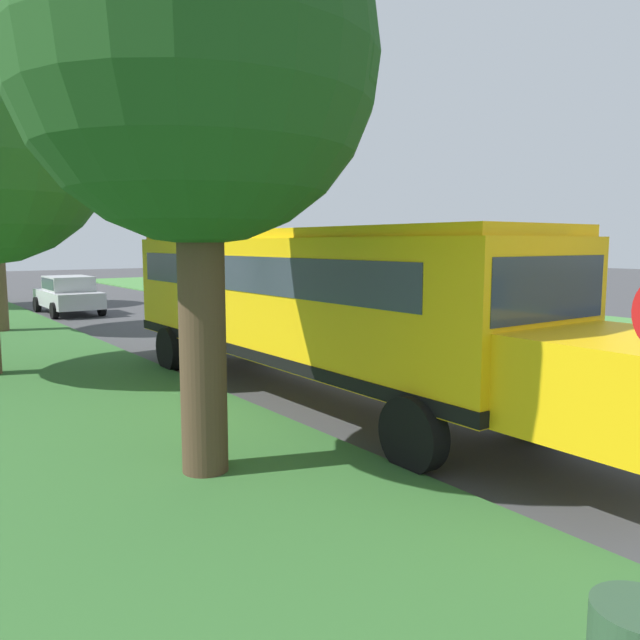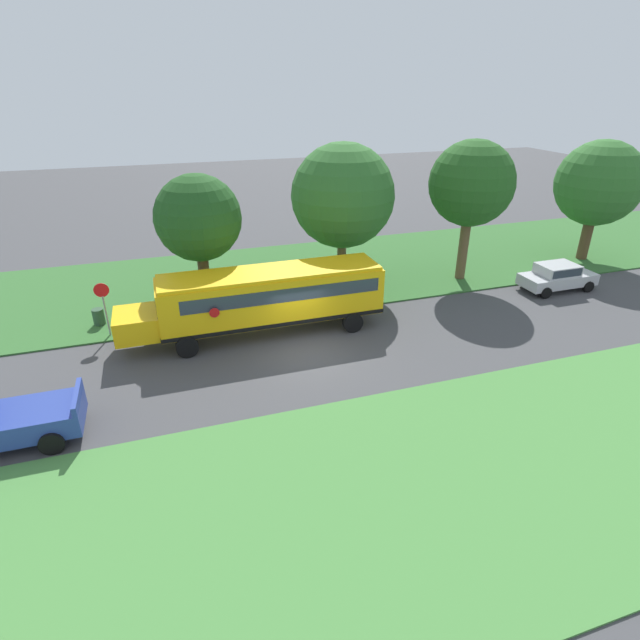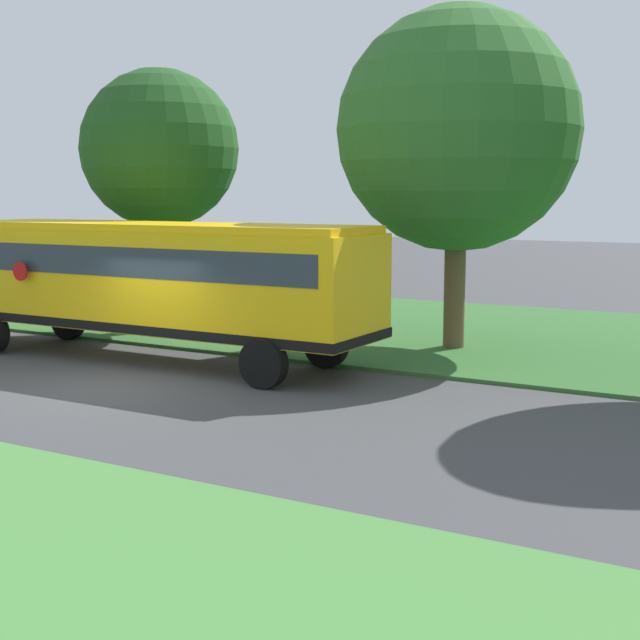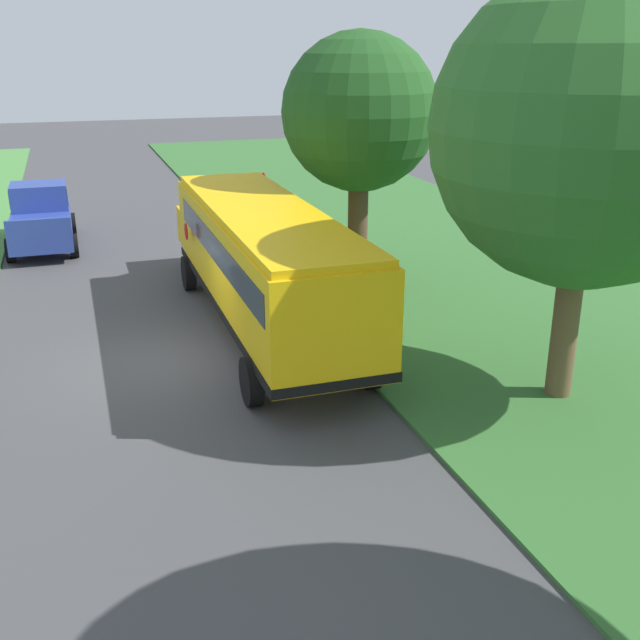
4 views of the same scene
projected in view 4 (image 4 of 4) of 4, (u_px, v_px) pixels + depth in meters
The scene contains 8 objects.
ground_plane at pixel (164, 362), 16.95m from camera, with size 120.00×120.00×0.00m, color #424244.
grass_verge at pixel (543, 313), 19.89m from camera, with size 12.00×80.00×0.08m, color #33662D.
school_bus at pixel (262, 256), 18.19m from camera, with size 2.84×12.42×3.16m.
pickup_truck at pixel (41, 215), 26.46m from camera, with size 2.28×5.40×2.10m.
oak_tree_beside_bus at pixel (355, 114), 20.44m from camera, with size 4.29×4.29×7.17m.
oak_tree_roadside_mid at pixel (580, 132), 13.47m from camera, with size 5.79×5.79×8.22m.
stop_sign at pixel (265, 202), 25.34m from camera, with size 0.08×0.68×2.74m.
trash_bin at pixel (300, 233), 26.69m from camera, with size 0.56×0.56×0.90m, color #2D4C33.
Camera 4 is at (1.54, 15.90, 6.75)m, focal length 42.00 mm.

